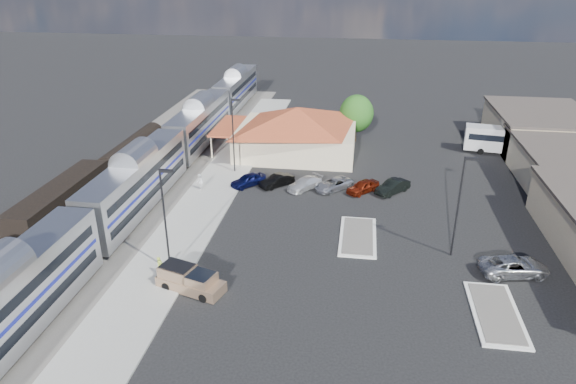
# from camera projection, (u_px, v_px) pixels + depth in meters

# --- Properties ---
(ground) EXTENTS (280.00, 280.00, 0.00)m
(ground) POSITION_uv_depth(u_px,v_px,m) (312.00, 245.00, 45.76)
(ground) COLOR black
(ground) RESTS_ON ground
(railbed) EXTENTS (16.00, 100.00, 0.12)m
(railbed) POSITION_uv_depth(u_px,v_px,m) (128.00, 194.00, 55.73)
(railbed) COLOR #4C4944
(railbed) RESTS_ON ground
(platform) EXTENTS (5.50, 92.00, 0.18)m
(platform) POSITION_uv_depth(u_px,v_px,m) (202.00, 207.00, 52.73)
(platform) COLOR gray
(platform) RESTS_ON ground
(passenger_train) EXTENTS (3.00, 104.00, 5.55)m
(passenger_train) POSITION_uv_depth(u_px,v_px,m) (138.00, 184.00, 51.05)
(passenger_train) COLOR silver
(passenger_train) RESTS_ON ground
(freight_cars) EXTENTS (2.80, 46.00, 4.00)m
(freight_cars) POSITION_uv_depth(u_px,v_px,m) (62.00, 206.00, 48.71)
(freight_cars) COLOR black
(freight_cars) RESTS_ON ground
(station_depot) EXTENTS (18.35, 12.24, 6.20)m
(station_depot) POSITION_uv_depth(u_px,v_px,m) (297.00, 130.00, 66.78)
(station_depot) COLOR beige
(station_depot) RESTS_ON ground
(traffic_island_south) EXTENTS (3.30, 7.50, 0.21)m
(traffic_island_south) POSITION_uv_depth(u_px,v_px,m) (358.00, 236.00, 47.00)
(traffic_island_south) COLOR silver
(traffic_island_south) RESTS_ON ground
(traffic_island_north) EXTENTS (3.30, 7.50, 0.21)m
(traffic_island_north) POSITION_uv_depth(u_px,v_px,m) (496.00, 313.00, 36.64)
(traffic_island_north) COLOR silver
(traffic_island_north) RESTS_ON ground
(lamp_plat_s) EXTENTS (1.08, 0.25, 9.00)m
(lamp_plat_s) POSITION_uv_depth(u_px,v_px,m) (165.00, 213.00, 39.60)
(lamp_plat_s) COLOR black
(lamp_plat_s) RESTS_ON ground
(lamp_plat_n) EXTENTS (1.08, 0.25, 9.00)m
(lamp_plat_n) POSITION_uv_depth(u_px,v_px,m) (234.00, 130.00, 59.49)
(lamp_plat_n) COLOR black
(lamp_plat_n) RESTS_ON ground
(lamp_lot) EXTENTS (1.08, 0.25, 9.00)m
(lamp_lot) POSITION_uv_depth(u_px,v_px,m) (460.00, 199.00, 41.99)
(lamp_lot) COLOR black
(lamp_lot) RESTS_ON ground
(tree_depot) EXTENTS (4.71, 4.71, 6.63)m
(tree_depot) POSITION_uv_depth(u_px,v_px,m) (356.00, 113.00, 70.84)
(tree_depot) COLOR #382314
(tree_depot) RESTS_ON ground
(pickup_truck) EXTENTS (5.63, 3.41, 1.83)m
(pickup_truck) POSITION_uv_depth(u_px,v_px,m) (191.00, 280.00, 39.08)
(pickup_truck) COLOR tan
(pickup_truck) RESTS_ON ground
(suv) EXTENTS (5.88, 3.55, 1.53)m
(suv) POSITION_uv_depth(u_px,v_px,m) (514.00, 266.00, 41.09)
(suv) COLOR #A5A8AD
(suv) RESTS_ON ground
(coach_bus) EXTENTS (11.13, 3.94, 3.50)m
(coach_bus) POSITION_uv_depth(u_px,v_px,m) (509.00, 139.00, 66.78)
(coach_bus) COLOR white
(coach_bus) RESTS_ON ground
(person_a) EXTENTS (0.50, 0.65, 1.60)m
(person_a) POSITION_uv_depth(u_px,v_px,m) (160.00, 266.00, 40.74)
(person_a) COLOR #A2B839
(person_a) RESTS_ON platform
(person_b) EXTENTS (0.89, 1.02, 1.76)m
(person_b) POSITION_uv_depth(u_px,v_px,m) (200.00, 182.00, 56.23)
(person_b) COLOR white
(person_b) RESTS_ON platform
(parked_car_a) EXTENTS (4.11, 4.19, 1.43)m
(parked_car_a) POSITION_uv_depth(u_px,v_px,m) (248.00, 180.00, 57.67)
(parked_car_a) COLOR #0E1246
(parked_car_a) RESTS_ON ground
(parked_car_b) EXTENTS (3.89, 3.91, 1.35)m
(parked_car_b) POSITION_uv_depth(u_px,v_px,m) (277.00, 181.00, 57.53)
(parked_car_b) COLOR black
(parked_car_b) RESTS_ON ground
(parked_car_c) EXTENTS (4.20, 4.57, 1.29)m
(parked_car_c) POSITION_uv_depth(u_px,v_px,m) (305.00, 184.00, 56.85)
(parked_car_c) COLOR silver
(parked_car_c) RESTS_ON ground
(parked_car_d) EXTENTS (4.77, 4.73, 1.28)m
(parked_car_d) POSITION_uv_depth(u_px,v_px,m) (334.00, 184.00, 56.70)
(parked_car_d) COLOR #92949A
(parked_car_d) RESTS_ON ground
(parked_car_e) EXTENTS (3.95, 4.06, 1.38)m
(parked_car_e) POSITION_uv_depth(u_px,v_px,m) (363.00, 187.00, 55.99)
(parked_car_e) COLOR maroon
(parked_car_e) RESTS_ON ground
(parked_car_f) EXTENTS (4.08, 4.34, 1.46)m
(parked_car_f) POSITION_uv_depth(u_px,v_px,m) (393.00, 187.00, 55.82)
(parked_car_f) COLOR black
(parked_car_f) RESTS_ON ground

